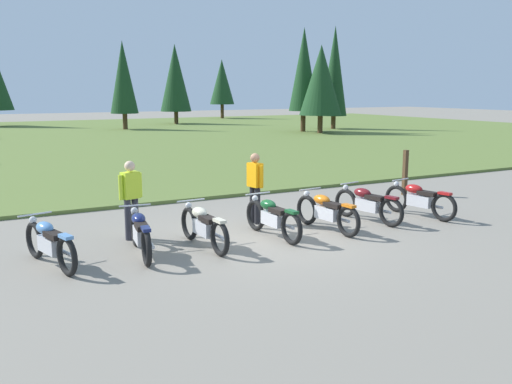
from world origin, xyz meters
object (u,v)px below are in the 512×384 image
object	(u,v)px
motorcycle_cream	(203,226)
trail_marker_post	(405,173)
motorcycle_navy	(140,233)
motorcycle_sky_blue	(50,243)
motorcycle_maroon	(367,204)
motorcycle_british_green	(272,217)
motorcycle_orange	(327,211)
rider_in_hivis_vest	(255,184)
rider_near_row_end	(131,195)
motorcycle_red	(419,199)

from	to	relation	value
motorcycle_cream	trail_marker_post	bearing A→B (deg)	17.64
motorcycle_navy	motorcycle_cream	size ratio (longest dim) A/B	1.00
motorcycle_navy	trail_marker_post	size ratio (longest dim) A/B	1.55
motorcycle_sky_blue	motorcycle_maroon	distance (m)	7.23
motorcycle_cream	motorcycle_british_green	world-z (taller)	same
motorcycle_cream	motorcycle_orange	world-z (taller)	same
motorcycle_navy	trail_marker_post	world-z (taller)	trail_marker_post
motorcycle_british_green	rider_in_hivis_vest	distance (m)	1.41
motorcycle_sky_blue	trail_marker_post	bearing A→B (deg)	12.14
rider_in_hivis_vest	motorcycle_cream	bearing A→B (deg)	-144.93
motorcycle_orange	rider_in_hivis_vest	bearing A→B (deg)	128.58
motorcycle_navy	motorcycle_orange	world-z (taller)	same
motorcycle_british_green	motorcycle_maroon	distance (m)	2.73
motorcycle_navy	rider_near_row_end	world-z (taller)	rider_near_row_end
motorcycle_navy	motorcycle_sky_blue	bearing A→B (deg)	176.28
motorcycle_navy	rider_in_hivis_vest	world-z (taller)	rider_in_hivis_vest
motorcycle_red	motorcycle_cream	bearing A→B (deg)	-179.85
motorcycle_british_green	motorcycle_navy	bearing A→B (deg)	179.52
motorcycle_british_green	motorcycle_cream	bearing A→B (deg)	-179.14
rider_in_hivis_vest	motorcycle_red	bearing A→B (deg)	-18.24
motorcycle_navy	motorcycle_orange	distance (m)	4.24
motorcycle_red	rider_near_row_end	bearing A→B (deg)	169.59
motorcycle_navy	motorcycle_cream	xyz separation A→B (m)	(1.28, -0.05, 0.00)
motorcycle_sky_blue	motorcycle_orange	bearing A→B (deg)	-2.00
motorcycle_maroon	motorcycle_cream	bearing A→B (deg)	-177.30
trail_marker_post	rider_in_hivis_vest	bearing A→B (deg)	-169.15
motorcycle_navy	rider_near_row_end	bearing A→B (deg)	81.40
rider_in_hivis_vest	trail_marker_post	size ratio (longest dim) A/B	1.23
motorcycle_sky_blue	motorcycle_british_green	world-z (taller)	same
motorcycle_sky_blue	motorcycle_navy	distance (m)	1.63
motorcycle_cream	motorcycle_red	distance (m)	5.81
motorcycle_cream	rider_in_hivis_vest	size ratio (longest dim) A/B	1.26
motorcycle_cream	motorcycle_british_green	bearing A→B (deg)	0.86
trail_marker_post	motorcycle_british_green	bearing A→B (deg)	-158.22
trail_marker_post	rider_near_row_end	bearing A→B (deg)	-172.62
motorcycle_red	rider_near_row_end	xyz separation A→B (m)	(-6.90, 1.27, 0.51)
motorcycle_sky_blue	motorcycle_navy	world-z (taller)	same
motorcycle_british_green	rider_in_hivis_vest	world-z (taller)	rider_in_hivis_vest
trail_marker_post	motorcycle_maroon	bearing A→B (deg)	-145.74
rider_near_row_end	trail_marker_post	size ratio (longest dim) A/B	1.23
motorcycle_sky_blue	motorcycle_british_green	size ratio (longest dim) A/B	0.98
motorcycle_navy	motorcycle_cream	distance (m)	1.28
motorcycle_red	trail_marker_post	distance (m)	2.97
motorcycle_navy	motorcycle_maroon	xyz separation A→B (m)	(5.61, 0.16, 0.00)
motorcycle_british_green	rider_near_row_end	size ratio (longest dim) A/B	1.26
motorcycle_sky_blue	trail_marker_post	world-z (taller)	trail_marker_post
motorcycle_cream	rider_in_hivis_vest	bearing A→B (deg)	35.07
rider_in_hivis_vest	motorcycle_sky_blue	bearing A→B (deg)	-166.34
rider_in_hivis_vest	motorcycle_navy	bearing A→B (deg)	-158.10
motorcycle_british_green	rider_in_hivis_vest	bearing A→B (deg)	78.33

